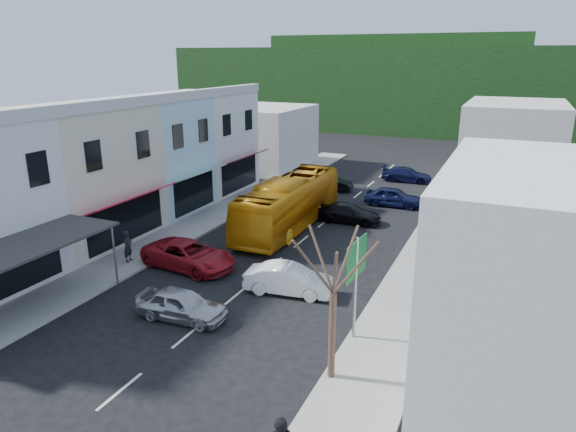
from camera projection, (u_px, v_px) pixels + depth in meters
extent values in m
plane|color=black|center=(237.00, 295.00, 24.31)|extent=(120.00, 120.00, 0.00)
cube|color=gray|center=(213.00, 216.00, 35.91)|extent=(3.00, 52.00, 0.15)
cube|color=gray|center=(432.00, 247.00, 30.10)|extent=(3.00, 52.00, 0.15)
cube|color=beige|center=(76.00, 176.00, 30.57)|extent=(7.00, 8.00, 8.00)
cube|color=#A71529|center=(132.00, 198.00, 29.26)|extent=(1.30, 6.80, 0.08)
cube|color=#ABD2DB|center=(151.00, 156.00, 36.67)|extent=(7.00, 6.00, 8.00)
cube|color=#195926|center=(200.00, 174.00, 35.37)|extent=(1.30, 5.10, 0.08)
cube|color=silver|center=(201.00, 142.00, 42.34)|extent=(7.00, 7.00, 8.00)
cube|color=#5C1113|center=(245.00, 157.00, 41.04)|extent=(1.30, 5.95, 0.08)
cube|color=#B7B2A8|center=(264.00, 137.00, 51.60)|extent=(8.00, 10.00, 6.00)
cube|color=#B7B2A8|center=(512.00, 143.00, 45.16)|extent=(8.00, 12.00, 7.00)
cube|color=black|center=(442.00, 89.00, 78.32)|extent=(80.00, 24.00, 12.00)
cube|color=black|center=(400.00, 61.00, 85.45)|extent=(40.00, 16.00, 8.00)
imported|color=orange|center=(289.00, 205.00, 33.45)|extent=(2.65, 11.63, 3.10)
imported|color=#B4B4B9|center=(181.00, 304.00, 21.89)|extent=(4.49, 2.03, 1.40)
imported|color=silver|center=(289.00, 279.00, 24.29)|extent=(4.60, 2.38, 1.40)
imported|color=maroon|center=(189.00, 256.00, 27.20)|extent=(4.80, 2.45, 1.40)
imported|color=black|center=(349.00, 212.00, 34.70)|extent=(4.56, 1.99, 1.40)
imported|color=black|center=(393.00, 197.00, 38.41)|extent=(4.47, 1.98, 1.40)
imported|color=black|center=(329.00, 182.00, 43.04)|extent=(4.42, 1.86, 1.40)
imported|color=black|center=(407.00, 174.00, 45.94)|extent=(4.58, 2.04, 1.40)
imported|color=black|center=(128.00, 247.00, 27.63)|extent=(0.49, 0.66, 1.70)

